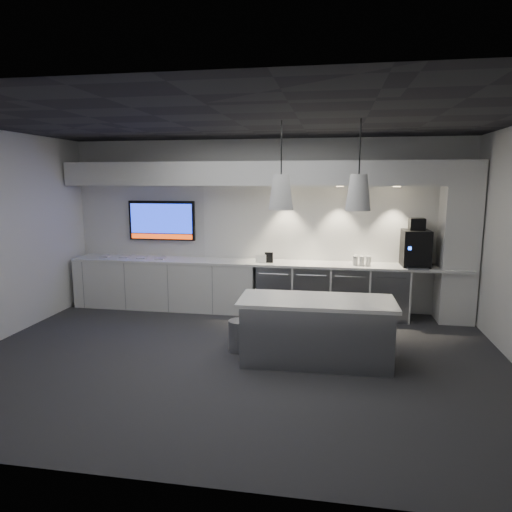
% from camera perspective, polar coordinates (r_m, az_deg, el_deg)
% --- Properties ---
extents(floor, '(7.00, 7.00, 0.00)m').
position_cam_1_polar(floor, '(6.08, -2.64, -12.71)').
color(floor, '#2D2D2F').
rests_on(floor, ground).
extents(ceiling, '(7.00, 7.00, 0.00)m').
position_cam_1_polar(ceiling, '(5.68, -2.87, 16.59)').
color(ceiling, black).
rests_on(ceiling, wall_back).
extents(wall_back, '(7.00, 0.00, 7.00)m').
position_cam_1_polar(wall_back, '(8.13, 1.05, 3.86)').
color(wall_back, white).
rests_on(wall_back, floor).
extents(wall_front, '(7.00, 0.00, 7.00)m').
position_cam_1_polar(wall_front, '(3.34, -12.07, -4.56)').
color(wall_front, white).
rests_on(wall_front, floor).
extents(back_counter, '(6.80, 0.65, 0.04)m').
position_cam_1_polar(back_counter, '(7.90, 0.68, -0.85)').
color(back_counter, white).
rests_on(back_counter, left_base_cabinets).
extents(left_base_cabinets, '(3.30, 0.63, 0.86)m').
position_cam_1_polar(left_base_cabinets, '(8.44, -11.16, -3.48)').
color(left_base_cabinets, white).
rests_on(left_base_cabinets, floor).
extents(fridge_unit_a, '(0.60, 0.61, 0.85)m').
position_cam_1_polar(fridge_unit_a, '(7.96, 2.46, -4.13)').
color(fridge_unit_a, gray).
rests_on(fridge_unit_a, floor).
extents(fridge_unit_b, '(0.60, 0.61, 0.85)m').
position_cam_1_polar(fridge_unit_b, '(7.91, 7.01, -4.28)').
color(fridge_unit_b, gray).
rests_on(fridge_unit_b, floor).
extents(fridge_unit_c, '(0.60, 0.61, 0.85)m').
position_cam_1_polar(fridge_unit_c, '(7.91, 11.58, -4.41)').
color(fridge_unit_c, gray).
rests_on(fridge_unit_c, floor).
extents(fridge_unit_d, '(0.60, 0.61, 0.85)m').
position_cam_1_polar(fridge_unit_d, '(7.95, 16.14, -4.51)').
color(fridge_unit_d, gray).
rests_on(fridge_unit_d, floor).
extents(backsplash, '(4.60, 0.03, 1.30)m').
position_cam_1_polar(backsplash, '(8.02, 9.57, 4.01)').
color(backsplash, white).
rests_on(backsplash, wall_back).
extents(soffit, '(6.90, 0.60, 0.40)m').
position_cam_1_polar(soffit, '(7.80, 0.74, 10.24)').
color(soffit, white).
rests_on(soffit, wall_back).
extents(column, '(0.55, 0.55, 2.60)m').
position_cam_1_polar(column, '(8.01, 23.96, 1.52)').
color(column, white).
rests_on(column, floor).
extents(wall_tv, '(1.25, 0.07, 0.72)m').
position_cam_1_polar(wall_tv, '(8.57, -11.70, 4.35)').
color(wall_tv, black).
rests_on(wall_tv, wall_back).
extents(island, '(1.96, 0.87, 0.82)m').
position_cam_1_polar(island, '(5.90, 7.52, -9.20)').
color(island, gray).
rests_on(island, floor).
extents(bin, '(0.39, 0.39, 0.42)m').
position_cam_1_polar(bin, '(6.29, -2.09, -9.89)').
color(bin, gray).
rests_on(bin, floor).
extents(coffee_machine, '(0.44, 0.61, 0.79)m').
position_cam_1_polar(coffee_machine, '(7.89, 19.33, 1.13)').
color(coffee_machine, black).
rests_on(coffee_machine, back_counter).
extents(sign_black, '(0.14, 0.02, 0.18)m').
position_cam_1_polar(sign_black, '(7.78, 1.62, -0.19)').
color(sign_black, black).
rests_on(sign_black, back_counter).
extents(sign_white, '(0.18, 0.03, 0.14)m').
position_cam_1_polar(sign_white, '(7.79, 0.62, -0.33)').
color(sign_white, white).
rests_on(sign_white, back_counter).
extents(cup_cluster, '(0.29, 0.19, 0.16)m').
position_cam_1_polar(cup_cluster, '(7.73, 13.07, -0.57)').
color(cup_cluster, silver).
rests_on(cup_cluster, back_counter).
extents(tray_a, '(0.17, 0.17, 0.02)m').
position_cam_1_polar(tray_a, '(8.78, -18.32, -0.07)').
color(tray_a, '#B8B8B8').
rests_on(tray_a, back_counter).
extents(tray_b, '(0.17, 0.17, 0.02)m').
position_cam_1_polar(tray_b, '(8.62, -16.13, -0.13)').
color(tray_b, '#B8B8B8').
rests_on(tray_b, back_counter).
extents(tray_c, '(0.17, 0.17, 0.02)m').
position_cam_1_polar(tray_c, '(8.44, -14.11, -0.24)').
color(tray_c, '#B8B8B8').
rests_on(tray_c, back_counter).
extents(tray_d, '(0.17, 0.17, 0.02)m').
position_cam_1_polar(tray_d, '(8.29, -11.93, -0.33)').
color(tray_d, '#B8B8B8').
rests_on(tray_d, back_counter).
extents(pendant_left, '(0.30, 0.30, 1.13)m').
position_cam_1_polar(pendant_left, '(5.63, 3.15, 8.00)').
color(pendant_left, white).
rests_on(pendant_left, ceiling).
extents(pendant_right, '(0.30, 0.30, 1.13)m').
position_cam_1_polar(pendant_right, '(5.60, 12.68, 7.78)').
color(pendant_right, white).
rests_on(pendant_right, ceiling).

